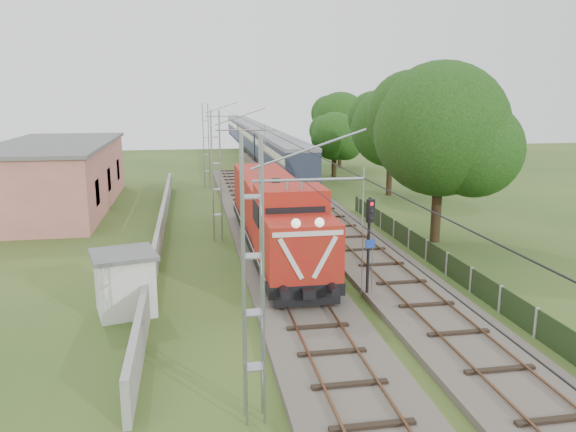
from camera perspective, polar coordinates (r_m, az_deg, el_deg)
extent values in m
plane|color=#2C491B|center=(24.40, 1.53, -9.27)|extent=(140.00, 140.00, 0.00)
cube|color=#6B6054|center=(30.87, -1.04, -4.26)|extent=(4.20, 70.00, 0.30)
cube|color=black|center=(30.81, -1.04, -3.91)|extent=(2.40, 70.00, 0.10)
cube|color=brown|center=(30.68, -2.62, -3.85)|extent=(0.08, 70.00, 0.05)
cube|color=brown|center=(30.93, 0.51, -3.70)|extent=(0.08, 70.00, 0.05)
cube|color=#6B6054|center=(44.18, 2.77, 0.86)|extent=(4.20, 80.00, 0.30)
cube|color=black|center=(44.14, 2.77, 1.11)|extent=(2.40, 80.00, 0.10)
cube|color=brown|center=(43.95, 1.69, 1.17)|extent=(0.08, 80.00, 0.05)
cube|color=brown|center=(44.31, 3.84, 1.24)|extent=(0.08, 80.00, 0.05)
cylinder|color=gray|center=(14.70, 2.11, 3.70)|extent=(3.00, 0.08, 0.08)
cylinder|color=gray|center=(34.42, -4.89, 8.70)|extent=(3.00, 0.08, 0.08)
cylinder|color=gray|center=(54.34, -6.80, 10.03)|extent=(3.00, 0.08, 0.08)
cylinder|color=black|center=(34.69, -2.36, 6.61)|extent=(0.03, 70.00, 0.03)
cylinder|color=black|center=(34.58, -2.38, 8.75)|extent=(0.03, 70.00, 0.03)
cube|color=#9E9E99|center=(35.26, -12.82, -1.44)|extent=(0.25, 40.00, 1.50)
cube|color=#DB7C76|center=(47.83, -22.49, 3.67)|extent=(8.00, 20.00, 5.00)
cube|color=#606060|center=(47.55, -22.75, 6.77)|extent=(8.40, 20.40, 0.25)
cube|color=black|center=(41.31, -18.85, 2.27)|extent=(0.10, 1.60, 1.80)
cube|color=black|center=(47.17, -17.77, 3.55)|extent=(0.10, 1.60, 1.80)
cube|color=black|center=(53.06, -16.93, 4.53)|extent=(0.10, 1.60, 1.80)
cube|color=black|center=(29.39, 15.87, -4.70)|extent=(0.05, 32.00, 1.15)
cube|color=#9E9E99|center=(42.95, 7.26, 1.05)|extent=(0.12, 0.12, 1.20)
cube|color=black|center=(31.76, -1.38, -2.12)|extent=(3.22, 18.23, 0.54)
cube|color=black|center=(26.27, 0.54, -5.99)|extent=(2.36, 3.86, 0.54)
cube|color=black|center=(37.51, -2.72, -0.35)|extent=(2.36, 3.86, 0.54)
cube|color=black|center=(23.44, 1.94, -8.61)|extent=(2.79, 0.27, 0.38)
cube|color=#AE1314|center=(23.97, 1.37, -3.26)|extent=(3.11, 2.68, 2.47)
sphere|color=white|center=(22.31, 0.81, -0.75)|extent=(0.39, 0.39, 0.39)
sphere|color=white|center=(22.51, 3.23, -0.65)|extent=(0.39, 0.39, 0.39)
cube|color=silver|center=(22.58, 0.30, -4.39)|extent=(1.08, 0.06, 1.79)
cube|color=silver|center=(22.86, 3.75, -4.21)|extent=(1.08, 0.06, 1.79)
cube|color=silver|center=(22.43, 2.06, -1.81)|extent=(2.90, 0.06, 0.19)
cube|color=#AE1314|center=(26.35, 0.26, -0.72)|extent=(3.22, 2.57, 3.43)
cube|color=black|center=(24.98, 0.79, -0.20)|extent=(2.68, 0.06, 0.97)
cube|color=#AE1314|center=(33.93, -2.06, 1.71)|extent=(3.00, 12.98, 2.79)
cylinder|color=black|center=(30.48, -1.23, 3.45)|extent=(0.47, 0.47, 0.43)
cylinder|color=gray|center=(25.10, -0.11, 2.98)|extent=(0.13, 0.13, 0.38)
cylinder|color=gray|center=(25.21, 1.33, 3.02)|extent=(0.13, 0.13, 0.38)
cube|color=black|center=(59.55, -0.60, 4.64)|extent=(3.01, 22.87, 0.52)
cube|color=#2A3046|center=(59.35, -0.60, 6.23)|extent=(3.12, 22.87, 2.81)
cube|color=beige|center=(59.29, -0.60, 6.73)|extent=(3.16, 21.96, 0.78)
cube|color=slate|center=(59.20, -0.61, 7.73)|extent=(3.17, 22.87, 0.36)
cube|color=black|center=(83.08, -3.29, 6.85)|extent=(3.01, 22.87, 0.52)
cube|color=#2A3046|center=(82.93, -3.30, 7.99)|extent=(3.12, 22.87, 2.81)
cube|color=beige|center=(82.90, -3.31, 8.35)|extent=(3.16, 21.96, 0.78)
cube|color=slate|center=(82.83, -3.31, 9.07)|extent=(3.17, 22.87, 0.36)
cube|color=black|center=(106.78, -4.80, 8.08)|extent=(3.01, 22.87, 0.52)
cube|color=#2A3046|center=(106.67, -4.81, 8.97)|extent=(3.12, 22.87, 2.81)
cube|color=beige|center=(106.64, -4.82, 9.25)|extent=(3.16, 21.96, 0.78)
cube|color=slate|center=(106.58, -4.83, 9.80)|extent=(3.17, 22.87, 0.36)
cylinder|color=black|center=(24.88, 8.16, -3.36)|extent=(0.13, 0.13, 4.61)
cube|color=black|center=(24.34, 8.39, 0.52)|extent=(0.38, 0.31, 1.01)
sphere|color=red|center=(24.17, 8.49, 1.22)|extent=(0.17, 0.17, 0.17)
sphere|color=black|center=(24.23, 8.47, 0.47)|extent=(0.17, 0.17, 0.17)
sphere|color=black|center=(24.30, 8.45, -0.28)|extent=(0.17, 0.17, 0.17)
cube|color=#1A399F|center=(24.72, 8.36, -2.81)|extent=(0.48, 0.24, 0.37)
cube|color=silver|center=(24.41, -16.23, -6.75)|extent=(2.68, 2.68, 2.43)
cube|color=#606060|center=(24.01, -16.42, -3.76)|extent=(3.08, 3.08, 0.17)
cylinder|color=#3D2D19|center=(35.38, 14.87, 1.32)|extent=(0.61, 0.61, 4.89)
sphere|color=black|center=(34.83, 15.28, 8.51)|extent=(8.00, 8.00, 8.00)
sphere|color=black|center=(34.56, 18.44, 6.43)|extent=(5.60, 5.60, 5.60)
sphere|color=black|center=(35.51, 12.32, 10.17)|extent=(5.20, 5.20, 5.20)
cylinder|color=#3D2D19|center=(50.80, 10.26, 4.50)|extent=(0.50, 0.50, 4.32)
sphere|color=black|center=(50.42, 10.44, 8.92)|extent=(7.06, 7.06, 7.06)
sphere|color=black|center=(50.01, 12.35, 7.68)|extent=(4.95, 4.95, 4.95)
sphere|color=black|center=(51.13, 8.67, 9.91)|extent=(4.59, 4.59, 4.59)
cylinder|color=#3D2D19|center=(61.08, 4.71, 5.41)|extent=(0.55, 0.55, 3.14)
sphere|color=black|center=(60.80, 4.75, 8.08)|extent=(5.14, 5.14, 5.14)
sphere|color=black|center=(60.38, 5.88, 7.35)|extent=(3.59, 3.59, 3.59)
sphere|color=black|center=(61.41, 3.73, 8.68)|extent=(3.34, 3.34, 3.34)
cylinder|color=#3D2D19|center=(69.34, 5.28, 6.64)|extent=(0.50, 0.50, 4.09)
sphere|color=black|center=(69.06, 5.35, 9.70)|extent=(6.68, 6.68, 6.68)
sphere|color=black|center=(68.51, 6.64, 8.87)|extent=(4.68, 4.68, 4.68)
sphere|color=black|center=(69.87, 4.16, 10.36)|extent=(4.35, 4.35, 4.35)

